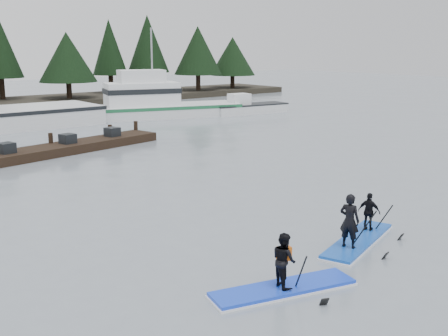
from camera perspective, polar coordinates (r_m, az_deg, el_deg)
ground at (r=17.03m, az=12.97°, el=-7.01°), size 160.00×160.00×0.00m
fishing_boat_medium at (r=44.26m, az=-6.89°, el=5.82°), size 12.72×7.01×7.59m
skiff at (r=46.43m, az=2.57°, el=6.03°), size 6.77×2.82×0.77m
floating_dock at (r=29.95m, az=-17.87°, el=1.58°), size 14.16×4.68×0.47m
buoy_c at (r=43.66m, az=-5.64°, el=5.07°), size 0.48×0.48×0.48m
paddleboard_solo at (r=13.17m, az=6.08°, el=-10.63°), size 3.58×1.72×1.85m
paddleboard_duo at (r=16.51m, az=13.46°, el=-5.90°), size 3.77×1.98×2.13m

